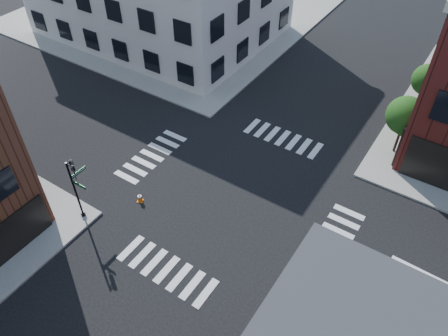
% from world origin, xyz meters
% --- Properties ---
extents(ground, '(120.00, 120.00, 0.00)m').
position_xyz_m(ground, '(0.00, 0.00, 0.00)').
color(ground, black).
rests_on(ground, ground).
extents(sidewalk_nw, '(30.00, 30.00, 0.15)m').
position_xyz_m(sidewalk_nw, '(-21.00, 21.00, 0.07)').
color(sidewalk_nw, gray).
rests_on(sidewalk_nw, ground).
extents(tree_near, '(2.69, 2.69, 4.49)m').
position_xyz_m(tree_near, '(7.56, 9.98, 3.16)').
color(tree_near, black).
rests_on(tree_near, ground).
extents(tree_far, '(2.43, 2.43, 4.07)m').
position_xyz_m(tree_far, '(7.56, 15.98, 2.87)').
color(tree_far, black).
rests_on(tree_far, ground).
extents(signal_pole, '(1.29, 1.24, 4.60)m').
position_xyz_m(signal_pole, '(-6.72, -6.68, 2.86)').
color(signal_pole, black).
rests_on(signal_pole, ground).
extents(box_truck, '(8.97, 3.02, 4.01)m').
position_xyz_m(box_truck, '(12.72, -3.89, 2.09)').
color(box_truck, silver).
rests_on(box_truck, ground).
extents(traffic_cone, '(0.47, 0.47, 0.68)m').
position_xyz_m(traffic_cone, '(-4.73, -3.84, 0.33)').
color(traffic_cone, '#E5600A').
rests_on(traffic_cone, ground).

